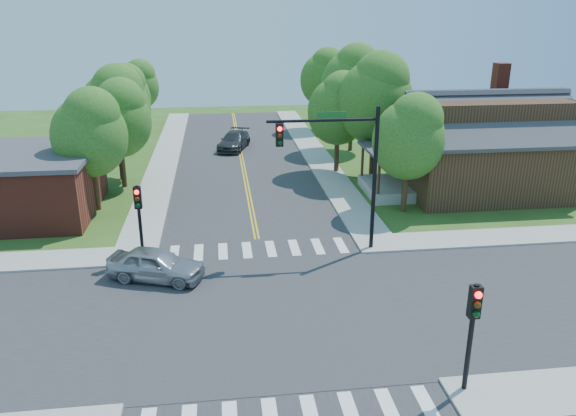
{
  "coord_description": "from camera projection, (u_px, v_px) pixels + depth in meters",
  "views": [
    {
      "loc": [
        -1.78,
        -19.57,
        11.5
      ],
      "look_at": [
        1.47,
        6.15,
        2.2
      ],
      "focal_mm": 35.0,
      "sensor_mm": 36.0,
      "label": 1
    }
  ],
  "objects": [
    {
      "name": "car_silver",
      "position": [
        156.0,
        265.0,
        24.82
      ],
      "size": [
        4.47,
        5.4,
        1.47
      ],
      "primitive_type": "imported",
      "rotation": [
        0.0,
        0.0,
        1.23
      ],
      "color": "#A8AAAF",
      "rests_on": "ground"
    },
    {
      "name": "car_dgrey",
      "position": [
        234.0,
        141.0,
        47.86
      ],
      "size": [
        4.72,
        6.07,
        1.44
      ],
      "primitive_type": "imported",
      "rotation": [
        0.0,
        0.0,
        -0.29
      ],
      "color": "#303436",
      "rests_on": "ground"
    },
    {
      "name": "sidewalk_ne",
      "position": [
        475.0,
        182.0,
        38.98
      ],
      "size": [
        40.0,
        40.0,
        0.14
      ],
      "color": "#9E9B93",
      "rests_on": "ground"
    },
    {
      "name": "tree_e_b",
      "position": [
        377.0,
        96.0,
        38.07
      ],
      "size": [
        5.22,
        4.96,
        8.87
      ],
      "color": "#382314",
      "rests_on": "ground"
    },
    {
      "name": "tree_house",
      "position": [
        339.0,
        107.0,
        39.75
      ],
      "size": [
        4.35,
        4.13,
        7.4
      ],
      "color": "#382314",
      "rests_on": "ground"
    },
    {
      "name": "centerline",
      "position": [
        271.0,
        312.0,
        22.35
      ],
      "size": [
        0.3,
        90.0,
        0.01
      ],
      "color": "yellow",
      "rests_on": "ground"
    },
    {
      "name": "ground",
      "position": [
        271.0,
        313.0,
        22.37
      ],
      "size": [
        100.0,
        100.0,
        0.0
      ],
      "primitive_type": "plane",
      "color": "#335019",
      "rests_on": "ground"
    },
    {
      "name": "building_nw",
      "position": [
        4.0,
        184.0,
        32.38
      ],
      "size": [
        10.4,
        8.4,
        3.73
      ],
      "color": "maroon",
      "rests_on": "ground"
    },
    {
      "name": "signal_mast_ne",
      "position": [
        341.0,
        157.0,
        26.41
      ],
      "size": [
        5.3,
        0.42,
        7.2
      ],
      "color": "black",
      "rests_on": "ground"
    },
    {
      "name": "tree_w_c",
      "position": [
        125.0,
        94.0,
        45.87
      ],
      "size": [
        4.3,
        4.09,
        7.31
      ],
      "color": "#382314",
      "rests_on": "ground"
    },
    {
      "name": "tree_w_b",
      "position": [
        116.0,
        105.0,
        38.05
      ],
      "size": [
        4.73,
        4.49,
        8.04
      ],
      "color": "#382314",
      "rests_on": "ground"
    },
    {
      "name": "signal_pole_se",
      "position": [
        473.0,
        319.0,
        16.88
      ],
      "size": [
        0.34,
        0.42,
        3.8
      ],
      "color": "black",
      "rests_on": "ground"
    },
    {
      "name": "tree_e_c",
      "position": [
        354.0,
        81.0,
        45.79
      ],
      "size": [
        5.23,
        4.97,
        8.89
      ],
      "color": "#382314",
      "rests_on": "ground"
    },
    {
      "name": "road_ew",
      "position": [
        271.0,
        312.0,
        22.36
      ],
      "size": [
        90.0,
        10.0,
        0.04
      ],
      "primitive_type": "cube",
      "color": "#2D2D30",
      "rests_on": "ground"
    },
    {
      "name": "crosswalk_north",
      "position": [
        259.0,
        249.0,
        28.14
      ],
      "size": [
        8.85,
        2.0,
        0.01
      ],
      "color": "white",
      "rests_on": "ground"
    },
    {
      "name": "tree_e_d",
      "position": [
        325.0,
        76.0,
        53.91
      ],
      "size": [
        4.71,
        4.48,
        8.01
      ],
      "color": "#382314",
      "rests_on": "ground"
    },
    {
      "name": "tree_w_d",
      "position": [
        139.0,
        83.0,
        54.53
      ],
      "size": [
        4.05,
        3.85,
        6.89
      ],
      "color": "#382314",
      "rests_on": "ground"
    },
    {
      "name": "tree_w_a",
      "position": [
        90.0,
        131.0,
        32.17
      ],
      "size": [
        4.33,
        4.11,
        7.36
      ],
      "color": "#382314",
      "rests_on": "ground"
    },
    {
      "name": "tree_bldg",
      "position": [
        119.0,
        116.0,
        36.5
      ],
      "size": [
        4.32,
        4.1,
        7.34
      ],
      "color": "#382314",
      "rests_on": "ground"
    },
    {
      "name": "intersection_patch",
      "position": [
        271.0,
        313.0,
        22.37
      ],
      "size": [
        10.2,
        10.2,
        0.06
      ],
      "primitive_type": "cube",
      "color": "#2D2D30",
      "rests_on": "ground"
    },
    {
      "name": "house_ne",
      "position": [
        481.0,
        141.0,
        36.32
      ],
      "size": [
        13.05,
        8.8,
        7.11
      ],
      "color": "#371E13",
      "rests_on": "ground"
    },
    {
      "name": "tree_e_a",
      "position": [
        410.0,
        135.0,
        31.93
      ],
      "size": [
        4.17,
        3.96,
        7.09
      ],
      "color": "#382314",
      "rests_on": "ground"
    },
    {
      "name": "signal_pole_nw",
      "position": [
        139.0,
        209.0,
        26.01
      ],
      "size": [
        0.34,
        0.42,
        3.8
      ],
      "color": "black",
      "rests_on": "ground"
    },
    {
      "name": "road_ns",
      "position": [
        271.0,
        313.0,
        22.36
      ],
      "size": [
        10.0,
        90.0,
        0.04
      ],
      "primitive_type": "cube",
      "color": "#2D2D30",
      "rests_on": "ground"
    }
  ]
}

